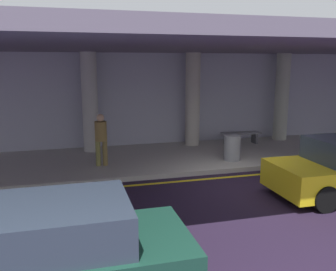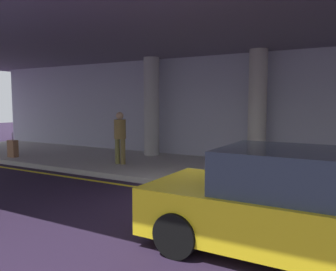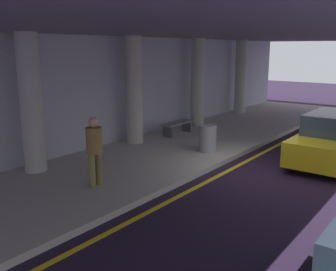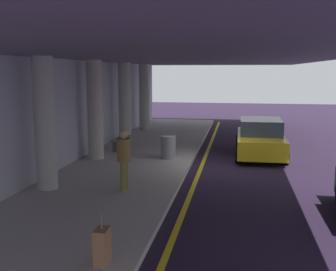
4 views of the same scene
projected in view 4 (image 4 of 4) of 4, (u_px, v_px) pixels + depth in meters
name	position (u px, v px, depth m)	size (l,w,h in m)	color
ground_plane	(219.00, 167.00, 14.60)	(60.00, 60.00, 0.00)	#25192F
sidewalk	(135.00, 162.00, 15.11)	(26.00, 4.20, 0.15)	#B6B1A9
lane_stripe_yellow	(201.00, 166.00, 14.70)	(26.00, 0.14, 0.01)	yellow
support_column_far_left	(45.00, 124.00, 11.17)	(0.58, 0.58, 3.65)	#B6B2AE
support_column_left_mid	(95.00, 110.00, 15.06)	(0.58, 0.58, 3.65)	#B7AFA3
support_column_center	(125.00, 102.00, 18.96)	(0.58, 0.58, 3.65)	#B1B3A4
support_column_right_mid	(144.00, 97.00, 22.85)	(0.58, 0.58, 3.65)	#B2B2A3
ceiling_overhang	(147.00, 55.00, 14.42)	(28.00, 13.20, 0.30)	slate
terminal_back_wall	(76.00, 112.00, 15.20)	(26.00, 0.30, 3.80)	#ADADC1
car_yellow_taxi	(260.00, 139.00, 16.41)	(4.10, 1.92, 1.50)	yellow
traveler_with_luggage	(124.00, 156.00, 11.11)	(0.38, 0.38, 1.68)	olive
suitcase_upright_primary	(102.00, 246.00, 6.93)	(0.36, 0.22, 0.90)	#9A6946
bench_metal	(122.00, 141.00, 17.12)	(1.60, 0.50, 0.48)	slate
trash_bin_steel	(168.00, 147.00, 15.34)	(0.56, 0.56, 0.85)	gray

